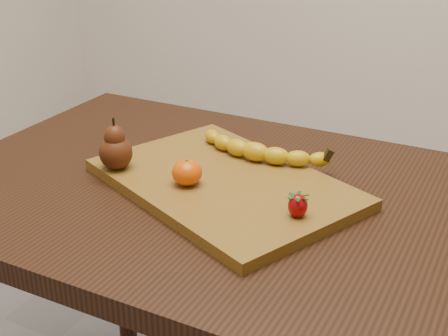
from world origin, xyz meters
The scene contains 6 objects.
table centered at (0.00, 0.00, 0.66)m, with size 1.00×0.70×0.76m.
cutting_board centered at (0.02, 0.00, 0.77)m, with size 0.45×0.30×0.02m, color brown.
banana centered at (0.04, 0.09, 0.80)m, with size 0.23×0.06×0.04m, color #CAA009, non-canonical shape.
pear centered at (-0.17, -0.05, 0.83)m, with size 0.06×0.06×0.09m, color #471E0B, non-canonical shape.
mandarin centered at (-0.02, -0.05, 0.80)m, with size 0.05×0.05×0.04m, color #D64902.
strawberry centered at (0.18, -0.07, 0.80)m, with size 0.03×0.03×0.04m, color #8F0307, non-canonical shape.
Camera 1 is at (0.47, -0.87, 1.25)m, focal length 50.00 mm.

